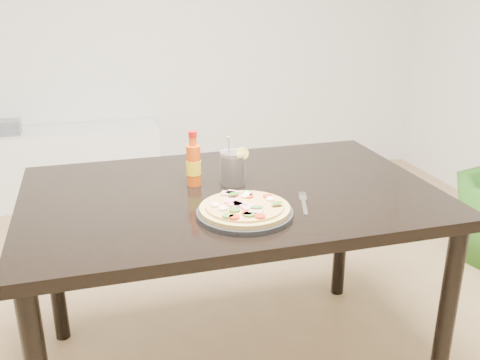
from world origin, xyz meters
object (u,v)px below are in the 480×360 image
object	(u,v)px
dining_table	(231,212)
cola_cup	(233,169)
fork	(304,202)
media_console	(55,167)
pizza	(245,207)
hot_sauce_bottle	(194,164)
plate	(245,213)

from	to	relation	value
dining_table	cola_cup	world-z (taller)	cola_cup
fork	media_console	distance (m)	2.40
dining_table	pizza	size ratio (longest dim) A/B	5.06
hot_sauce_bottle	cola_cup	world-z (taller)	hot_sauce_bottle
plate	hot_sauce_bottle	distance (m)	0.33
dining_table	fork	size ratio (longest dim) A/B	7.62
pizza	cola_cup	size ratio (longest dim) A/B	1.53
pizza	hot_sauce_bottle	size ratio (longest dim) A/B	1.42
cola_cup	fork	world-z (taller)	cola_cup
hot_sauce_bottle	media_console	xyz separation A→B (m)	(-0.59, 1.90, -0.58)
dining_table	media_console	distance (m)	2.15
dining_table	fork	world-z (taller)	fork
fork	media_console	size ratio (longest dim) A/B	0.13
fork	media_console	bearing A→B (deg)	131.10
dining_table	cola_cup	bearing A→B (deg)	67.09
cola_cup	fork	size ratio (longest dim) A/B	0.98
dining_table	plate	xyz separation A→B (m)	(-0.01, -0.22, 0.09)
pizza	hot_sauce_bottle	bearing A→B (deg)	107.31
cola_cup	hot_sauce_bottle	bearing A→B (deg)	168.70
pizza	cola_cup	xyz separation A→B (m)	(0.04, 0.28, 0.03)
cola_cup	media_console	xyz separation A→B (m)	(-0.73, 1.93, -0.56)
pizza	fork	xyz separation A→B (m)	(0.21, 0.04, -0.02)
hot_sauce_bottle	pizza	bearing A→B (deg)	-72.69
fork	plate	bearing A→B (deg)	-150.10
pizza	cola_cup	distance (m)	0.28
pizza	fork	size ratio (longest dim) A/B	1.51
fork	cola_cup	bearing A→B (deg)	144.57
pizza	hot_sauce_bottle	xyz separation A→B (m)	(-0.10, 0.31, 0.05)
cola_cup	pizza	bearing A→B (deg)	-98.03
pizza	media_console	distance (m)	2.37
plate	cola_cup	xyz separation A→B (m)	(0.04, 0.28, 0.05)
plate	pizza	xyz separation A→B (m)	(-0.00, 0.00, 0.02)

